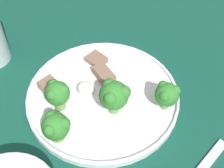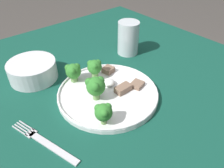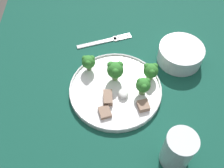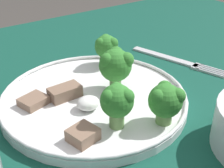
{
  "view_description": "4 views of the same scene",
  "coord_description": "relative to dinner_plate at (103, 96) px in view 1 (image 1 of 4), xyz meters",
  "views": [
    {
      "loc": [
        -0.27,
        0.1,
        1.24
      ],
      "look_at": [
        0.05,
        -0.09,
        0.81
      ],
      "focal_mm": 50.0,
      "sensor_mm": 36.0,
      "label": 1
    },
    {
      "loc": [
        -0.24,
        -0.44,
        1.18
      ],
      "look_at": [
        0.07,
        -0.06,
        0.81
      ],
      "focal_mm": 35.0,
      "sensor_mm": 36.0,
      "label": 2
    },
    {
      "loc": [
        0.5,
        -0.09,
        1.45
      ],
      "look_at": [
        0.06,
        -0.08,
        0.83
      ],
      "focal_mm": 42.0,
      "sensor_mm": 36.0,
      "label": 3
    },
    {
      "loc": [
        0.26,
        0.28,
        1.04
      ],
      "look_at": [
        0.03,
        -0.06,
        0.81
      ],
      "focal_mm": 50.0,
      "sensor_mm": 36.0,
      "label": 4
    }
  ],
  "objects": [
    {
      "name": "broccoli_floret_front_left",
      "position": [
        -0.04,
        0.11,
        0.04
      ],
      "size": [
        0.05,
        0.05,
        0.06
      ],
      "color": "#709E56",
      "rests_on": "dinner_plate"
    },
    {
      "name": "meat_slice_front_slice",
      "position": [
        0.08,
        -0.03,
        0.01
      ],
      "size": [
        0.04,
        0.04,
        0.01
      ],
      "color": "#846651",
      "rests_on": "dinner_plate"
    },
    {
      "name": "broccoli_floret_back_left",
      "position": [
        0.01,
        0.08,
        0.04
      ],
      "size": [
        0.04,
        0.04,
        0.06
      ],
      "color": "#709E56",
      "rests_on": "dinner_plate"
    },
    {
      "name": "dinner_plate",
      "position": [
        0.0,
        0.0,
        0.0
      ],
      "size": [
        0.28,
        0.28,
        0.02
      ],
      "color": "white",
      "rests_on": "table"
    },
    {
      "name": "sauce_dollop",
      "position": [
        0.02,
        0.02,
        0.01
      ],
      "size": [
        0.03,
        0.03,
        0.02
      ],
      "color": "white",
      "rests_on": "dinner_plate"
    },
    {
      "name": "meat_slice_middle_slice",
      "position": [
        0.07,
        0.08,
        0.01
      ],
      "size": [
        0.04,
        0.04,
        0.02
      ],
      "color": "#846651",
      "rests_on": "dinner_plate"
    },
    {
      "name": "table",
      "position": [
        -0.05,
        0.07,
        -0.11
      ],
      "size": [
        1.2,
        0.99,
        0.78
      ],
      "color": "#114738",
      "rests_on": "ground_plane"
    },
    {
      "name": "broccoli_floret_near_rim_left",
      "position": [
        -0.04,
        0.0,
        0.05
      ],
      "size": [
        0.05,
        0.05,
        0.07
      ],
      "color": "#709E56",
      "rests_on": "dinner_plate"
    },
    {
      "name": "meat_slice_rear_slice",
      "position": [
        0.04,
        -0.02,
        0.01
      ],
      "size": [
        0.05,
        0.03,
        0.02
      ],
      "color": "#846651",
      "rests_on": "dinner_plate"
    },
    {
      "name": "broccoli_floret_center_left",
      "position": [
        -0.08,
        -0.08,
        0.04
      ],
      "size": [
        0.04,
        0.04,
        0.06
      ],
      "color": "#709E56",
      "rests_on": "dinner_plate"
    }
  ]
}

